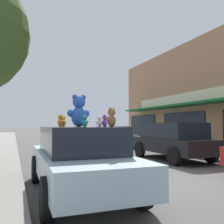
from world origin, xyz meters
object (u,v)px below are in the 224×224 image
object	(u,v)px
plush_art_car	(79,158)
parked_car_far_center	(172,140)
teddy_bear_white	(100,122)
teddy_bear_yellow	(63,121)
teddy_bear_orange	(60,121)
teddy_bear_purple	(105,121)
teddy_bear_brown	(112,118)
teddy_bear_teal	(85,121)
teddy_bear_pink	(85,121)
parked_car_far_right	(113,136)
teddy_bear_giant	(79,111)

from	to	relation	value
plush_art_car	parked_car_far_center	distance (m)	6.34
plush_art_car	teddy_bear_white	size ratio (longest dim) A/B	18.91
teddy_bear_yellow	parked_car_far_center	xyz separation A→B (m)	(5.32, 2.89, -0.74)
teddy_bear_orange	parked_car_far_center	distance (m)	6.25
teddy_bear_purple	teddy_bear_brown	size ratio (longest dim) A/B	0.75
teddy_bear_purple	teddy_bear_teal	bearing A→B (deg)	-48.68
teddy_bear_white	teddy_bear_pink	world-z (taller)	teddy_bear_pink
plush_art_car	teddy_bear_teal	world-z (taller)	teddy_bear_teal
parked_car_far_center	parked_car_far_right	world-z (taller)	parked_car_far_center
teddy_bear_teal	parked_car_far_right	xyz separation A→B (m)	(5.01, 10.89, -0.84)
teddy_bear_purple	teddy_bear_brown	distance (m)	0.97
teddy_bear_teal	teddy_bear_white	distance (m)	0.37
teddy_bear_white	teddy_bear_pink	bearing A→B (deg)	-83.98
teddy_bear_white	teddy_bear_brown	size ratio (longest dim) A/B	0.64
teddy_bear_purple	teddy_bear_brown	bearing A→B (deg)	25.72
plush_art_car	parked_car_far_center	bearing A→B (deg)	37.33
teddy_bear_orange	teddy_bear_purple	bearing A→B (deg)	-163.10
teddy_bear_giant	teddy_bear_white	distance (m)	0.58
plush_art_car	teddy_bear_orange	world-z (taller)	teddy_bear_orange
teddy_bear_purple	parked_car_far_center	xyz separation A→B (m)	(4.53, 3.79, -0.74)
teddy_bear_teal	teddy_bear_brown	world-z (taller)	teddy_bear_brown
plush_art_car	teddy_bear_purple	bearing A→B (deg)	-3.90
teddy_bear_orange	parked_car_far_center	size ratio (longest dim) A/B	0.07
teddy_bear_teal	teddy_bear_yellow	size ratio (longest dim) A/B	0.96
teddy_bear_pink	teddy_bear_brown	bearing A→B (deg)	64.45
teddy_bear_purple	teddy_bear_yellow	size ratio (longest dim) A/B	1.03
teddy_bear_white	teddy_bear_purple	bearing A→B (deg)	155.70
plush_art_car	parked_car_far_right	bearing A→B (deg)	65.86
teddy_bear_giant	teddy_bear_purple	bearing A→B (deg)	141.01
teddy_bear_brown	parked_car_far_center	xyz separation A→B (m)	(4.73, 4.73, -0.79)
parked_car_far_center	teddy_bear_brown	bearing A→B (deg)	-134.96
teddy_bear_teal	teddy_bear_giant	bearing A→B (deg)	-93.90
teddy_bear_teal	teddy_bear_brown	bearing A→B (deg)	97.11
teddy_bear_giant	teddy_bear_brown	world-z (taller)	teddy_bear_giant
teddy_bear_orange	teddy_bear_teal	bearing A→B (deg)	174.37
teddy_bear_purple	parked_car_far_center	world-z (taller)	teddy_bear_purple
teddy_bear_giant	teddy_bear_purple	xyz separation A→B (m)	(0.53, -0.34, -0.23)
plush_art_car	parked_car_far_center	xyz separation A→B (m)	(5.12, 3.74, 0.09)
teddy_bear_teal	teddy_bear_white	world-z (taller)	teddy_bear_teal
teddy_bear_yellow	teddy_bear_giant	bearing A→B (deg)	-177.33
plush_art_car	teddy_bear_yellow	distance (m)	1.20
teddy_bear_teal	teddy_bear_white	xyz separation A→B (m)	(0.36, 0.04, -0.01)
plush_art_car	teddy_bear_teal	bearing A→B (deg)	-37.85
teddy_bear_white	teddy_bear_orange	distance (m)	1.08
plush_art_car	teddy_bear_orange	bearing A→B (deg)	114.02
teddy_bear_giant	teddy_bear_orange	bearing A→B (deg)	-55.87
teddy_bear_orange	parked_car_far_right	distance (m)	11.49
teddy_bear_yellow	teddy_bear_brown	bearing A→B (deg)	175.18
teddy_bear_brown	teddy_bear_yellow	distance (m)	1.94
teddy_bear_pink	teddy_bear_orange	xyz separation A→B (m)	(-0.54, 0.30, -0.01)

